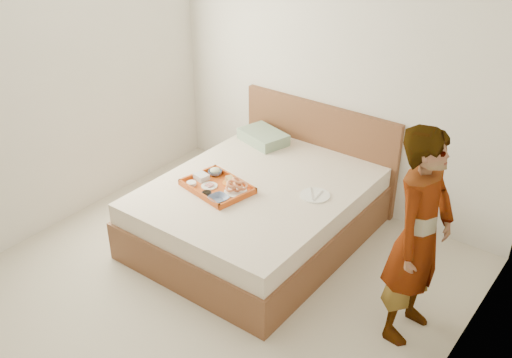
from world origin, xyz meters
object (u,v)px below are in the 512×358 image
at_px(tray, 217,186).
at_px(dinner_plate, 315,195).
at_px(bed, 258,211).
at_px(person, 419,237).

bearing_deg(tray, dinner_plate, 40.12).
xyz_separation_m(tray, dinner_plate, (0.71, 0.39, -0.02)).
xyz_separation_m(bed, dinner_plate, (0.48, 0.13, 0.27)).
bearing_deg(dinner_plate, person, -21.55).
distance_m(tray, dinner_plate, 0.82).
distance_m(bed, tray, 0.45).
bearing_deg(bed, tray, -132.01).
xyz_separation_m(dinner_plate, person, (1.04, -0.41, 0.25)).
height_order(dinner_plate, person, person).
relative_size(bed, tray, 3.61).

